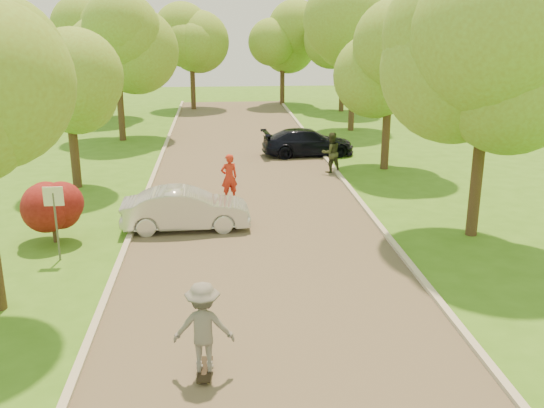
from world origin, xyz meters
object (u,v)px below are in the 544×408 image
object	(u,v)px
skateboarder	(203,327)
person_olive	(331,153)
dark_sedan	(308,142)
street_sign	(55,208)
longboard	(205,370)
person_striped	(229,177)
silver_sedan	(186,209)

from	to	relation	value
skateboarder	person_olive	bearing A→B (deg)	-105.69
dark_sedan	person_olive	xyz separation A→B (m)	(0.50, -3.64, 0.24)
dark_sedan	person_olive	distance (m)	3.68
street_sign	longboard	world-z (taller)	street_sign
street_sign	skateboarder	world-z (taller)	street_sign
street_sign	person_striped	xyz separation A→B (m)	(4.98, 5.58, -0.67)
dark_sedan	street_sign	bearing A→B (deg)	141.04
longboard	silver_sedan	bearing A→B (deg)	-81.97
longboard	person_striped	bearing A→B (deg)	-90.46
longboard	skateboarder	world-z (taller)	skateboarder
dark_sedan	skateboarder	xyz separation A→B (m)	(-4.86, -19.37, 0.35)
street_sign	longboard	size ratio (longest dim) A/B	2.31
street_sign	person_olive	bearing A→B (deg)	44.67
street_sign	person_olive	size ratio (longest dim) A/B	1.20
longboard	street_sign	bearing A→B (deg)	-52.68
street_sign	person_striped	size ratio (longest dim) A/B	1.22
longboard	skateboarder	size ratio (longest dim) A/B	0.52
street_sign	person_olive	xyz separation A→B (m)	(9.60, 9.49, -0.66)
person_striped	longboard	bearing A→B (deg)	69.27
skateboarder	person_striped	distance (m)	11.84
longboard	person_olive	world-z (taller)	person_olive
dark_sedan	person_olive	bearing A→B (deg)	-176.42
silver_sedan	skateboarder	world-z (taller)	skateboarder
silver_sedan	person_striped	size ratio (longest dim) A/B	2.32
street_sign	longboard	distance (m)	7.68
street_sign	silver_sedan	bearing A→B (deg)	34.14
skateboarder	person_striped	xyz separation A→B (m)	(0.74, 11.82, -0.13)
dark_sedan	longboard	world-z (taller)	dark_sedan
street_sign	skateboarder	distance (m)	7.56
dark_sedan	person_striped	xyz separation A→B (m)	(-4.12, -7.55, 0.22)
silver_sedan	person_olive	world-z (taller)	person_olive
longboard	skateboarder	distance (m)	0.92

